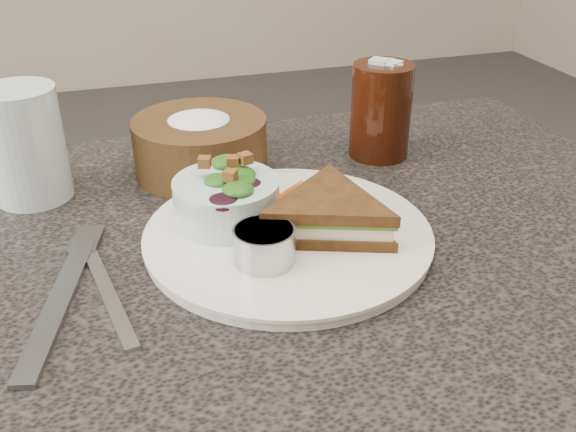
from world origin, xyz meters
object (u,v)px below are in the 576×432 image
at_px(bread_basket, 200,136).
at_px(dinner_plate, 288,236).
at_px(dressing_ramekin, 264,245).
at_px(water_glass, 25,144).
at_px(sandwich, 329,215).
at_px(salad_bowl, 226,193).
at_px(cola_glass, 381,106).

bearing_deg(bread_basket, dinner_plate, -74.80).
xyz_separation_m(dressing_ramekin, water_glass, (-0.22, 0.23, 0.04)).
xyz_separation_m(sandwich, bread_basket, (-0.09, 0.21, 0.01)).
relative_size(dinner_plate, salad_bowl, 2.65).
xyz_separation_m(salad_bowl, water_glass, (-0.20, 0.15, 0.02)).
xyz_separation_m(sandwich, dressing_ramekin, (-0.08, -0.03, -0.00)).
height_order(dinner_plate, salad_bowl, salad_bowl).
height_order(salad_bowl, water_glass, water_glass).
height_order(sandwich, salad_bowl, salad_bowl).
distance_m(dinner_plate, sandwich, 0.05).
bearing_deg(water_glass, sandwich, -34.43).
bearing_deg(salad_bowl, dinner_plate, -36.02).
bearing_deg(water_glass, dressing_ramekin, -47.29).
height_order(dressing_ramekin, cola_glass, cola_glass).
bearing_deg(salad_bowl, sandwich, -30.46).
bearing_deg(cola_glass, bread_basket, 175.41).
bearing_deg(sandwich, bread_basket, 133.78).
relative_size(sandwich, salad_bowl, 1.40).
bearing_deg(bread_basket, water_glass, -176.64).
distance_m(sandwich, dressing_ramekin, 0.08).
height_order(salad_bowl, bread_basket, bread_basket).
distance_m(bread_basket, water_glass, 0.20).
bearing_deg(bread_basket, cola_glass, -4.59).
height_order(sandwich, water_glass, water_glass).
relative_size(bread_basket, water_glass, 1.26).
bearing_deg(cola_glass, sandwich, -126.50).
bearing_deg(dinner_plate, sandwich, -21.38).
xyz_separation_m(dinner_plate, bread_basket, (-0.05, 0.20, 0.04)).
height_order(salad_bowl, cola_glass, cola_glass).
xyz_separation_m(dinner_plate, dressing_ramekin, (-0.04, -0.05, 0.02)).
relative_size(dressing_ramekin, bread_basket, 0.36).
bearing_deg(cola_glass, salad_bowl, -149.67).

